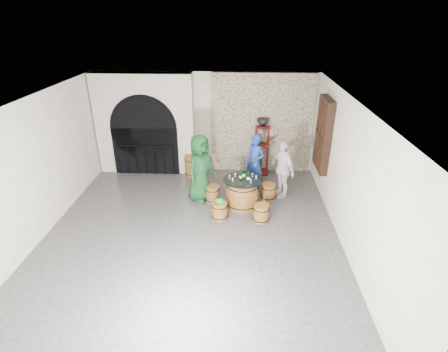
{
  "coord_description": "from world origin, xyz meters",
  "views": [
    {
      "loc": [
        1.12,
        -6.82,
        4.89
      ],
      "look_at": [
        0.72,
        1.21,
        1.05
      ],
      "focal_mm": 28.0,
      "sensor_mm": 36.0,
      "label": 1
    }
  ],
  "objects_px": {
    "person_green": "(200,168)",
    "person_white": "(282,169)",
    "wine_bottle_center": "(248,177)",
    "person_blue": "(255,162)",
    "corking_press": "(262,143)",
    "barrel_stool_near_right": "(261,213)",
    "barrel_table": "(242,193)",
    "wine_bottle_left": "(241,176)",
    "barrel_stool_left": "(213,194)",
    "side_barrel": "(193,166)",
    "wine_bottle_right": "(244,174)",
    "barrel_stool_right": "(268,192)",
    "barrel_stool_near_left": "(220,210)",
    "barrel_stool_far": "(251,185)"
  },
  "relations": [
    {
      "from": "barrel_stool_near_right",
      "to": "person_blue",
      "type": "height_order",
      "value": "person_blue"
    },
    {
      "from": "wine_bottle_right",
      "to": "side_barrel",
      "type": "bearing_deg",
      "value": 131.79
    },
    {
      "from": "wine_bottle_center",
      "to": "side_barrel",
      "type": "distance_m",
      "value": 2.72
    },
    {
      "from": "barrel_stool_near_left",
      "to": "wine_bottle_left",
      "type": "xyz_separation_m",
      "value": [
        0.52,
        0.61,
        0.72
      ]
    },
    {
      "from": "barrel_table",
      "to": "wine_bottle_left",
      "type": "relative_size",
      "value": 3.26
    },
    {
      "from": "barrel_stool_right",
      "to": "wine_bottle_right",
      "type": "bearing_deg",
      "value": -152.24
    },
    {
      "from": "barrel_stool_far",
      "to": "person_green",
      "type": "height_order",
      "value": "person_green"
    },
    {
      "from": "wine_bottle_left",
      "to": "barrel_stool_right",
      "type": "bearing_deg",
      "value": 31.43
    },
    {
      "from": "person_green",
      "to": "person_blue",
      "type": "distance_m",
      "value": 1.71
    },
    {
      "from": "wine_bottle_left",
      "to": "barrel_table",
      "type": "bearing_deg",
      "value": 36.45
    },
    {
      "from": "wine_bottle_right",
      "to": "wine_bottle_center",
      "type": "bearing_deg",
      "value": -57.41
    },
    {
      "from": "barrel_table",
      "to": "wine_bottle_left",
      "type": "height_order",
      "value": "wine_bottle_left"
    },
    {
      "from": "person_green",
      "to": "person_white",
      "type": "distance_m",
      "value": 2.31
    },
    {
      "from": "person_green",
      "to": "side_barrel",
      "type": "bearing_deg",
      "value": 47.66
    },
    {
      "from": "person_green",
      "to": "person_blue",
      "type": "bearing_deg",
      "value": -31.52
    },
    {
      "from": "barrel_table",
      "to": "barrel_stool_near_left",
      "type": "bearing_deg",
      "value": -131.76
    },
    {
      "from": "person_green",
      "to": "barrel_stool_near_right",
      "type": "bearing_deg",
      "value": -91.18
    },
    {
      "from": "barrel_stool_left",
      "to": "wine_bottle_center",
      "type": "relative_size",
      "value": 1.43
    },
    {
      "from": "wine_bottle_right",
      "to": "person_white",
      "type": "bearing_deg",
      "value": 28.9
    },
    {
      "from": "person_green",
      "to": "wine_bottle_center",
      "type": "xyz_separation_m",
      "value": [
        1.31,
        -0.47,
        -0.01
      ]
    },
    {
      "from": "barrel_stool_near_right",
      "to": "barrel_stool_far",
      "type": "bearing_deg",
      "value": 97.84
    },
    {
      "from": "person_blue",
      "to": "corking_press",
      "type": "bearing_deg",
      "value": 117.41
    },
    {
      "from": "barrel_stool_far",
      "to": "person_green",
      "type": "xyz_separation_m",
      "value": [
        -1.44,
        -0.47,
        0.72
      ]
    },
    {
      "from": "barrel_table",
      "to": "barrel_stool_far",
      "type": "distance_m",
      "value": 0.89
    },
    {
      "from": "barrel_stool_left",
      "to": "side_barrel",
      "type": "relative_size",
      "value": 0.66
    },
    {
      "from": "person_green",
      "to": "corking_press",
      "type": "relative_size",
      "value": 1.03
    },
    {
      "from": "barrel_stool_right",
      "to": "wine_bottle_center",
      "type": "bearing_deg",
      "value": -136.8
    },
    {
      "from": "wine_bottle_center",
      "to": "side_barrel",
      "type": "xyz_separation_m",
      "value": [
        -1.74,
        2.0,
        -0.59
      ]
    },
    {
      "from": "person_green",
      "to": "person_white",
      "type": "xyz_separation_m",
      "value": [
        2.28,
        0.31,
        -0.12
      ]
    },
    {
      "from": "person_green",
      "to": "person_white",
      "type": "bearing_deg",
      "value": -50.13
    },
    {
      "from": "person_blue",
      "to": "wine_bottle_center",
      "type": "distance_m",
      "value": 1.25
    },
    {
      "from": "barrel_stool_far",
      "to": "wine_bottle_center",
      "type": "height_order",
      "value": "wine_bottle_center"
    },
    {
      "from": "barrel_stool_left",
      "to": "barrel_stool_far",
      "type": "relative_size",
      "value": 1.0
    },
    {
      "from": "barrel_stool_right",
      "to": "barrel_stool_near_right",
      "type": "bearing_deg",
      "value": -102.79
    },
    {
      "from": "person_green",
      "to": "wine_bottle_right",
      "type": "height_order",
      "value": "person_green"
    },
    {
      "from": "wine_bottle_center",
      "to": "corking_press",
      "type": "bearing_deg",
      "value": 78.64
    },
    {
      "from": "barrel_stool_near_left",
      "to": "person_blue",
      "type": "distance_m",
      "value": 2.09
    },
    {
      "from": "barrel_stool_left",
      "to": "side_barrel",
      "type": "xyz_separation_m",
      "value": [
        -0.77,
        1.63,
        0.12
      ]
    },
    {
      "from": "barrel_table",
      "to": "barrel_stool_far",
      "type": "height_order",
      "value": "barrel_table"
    },
    {
      "from": "barrel_stool_near_right",
      "to": "person_blue",
      "type": "xyz_separation_m",
      "value": [
        -0.12,
        1.84,
        0.62
      ]
    },
    {
      "from": "person_green",
      "to": "barrel_table",
      "type": "bearing_deg",
      "value": -74.87
    },
    {
      "from": "person_blue",
      "to": "side_barrel",
      "type": "bearing_deg",
      "value": -160.87
    },
    {
      "from": "barrel_stool_left",
      "to": "person_blue",
      "type": "relative_size",
      "value": 0.27
    },
    {
      "from": "person_green",
      "to": "person_white",
      "type": "relative_size",
      "value": 1.15
    },
    {
      "from": "barrel_stool_right",
      "to": "corking_press",
      "type": "relative_size",
      "value": 0.25
    },
    {
      "from": "barrel_stool_right",
      "to": "wine_bottle_right",
      "type": "height_order",
      "value": "wine_bottle_right"
    },
    {
      "from": "wine_bottle_left",
      "to": "person_white",
      "type": "bearing_deg",
      "value": 31.3
    },
    {
      "from": "barrel_table",
      "to": "wine_bottle_right",
      "type": "bearing_deg",
      "value": 70.24
    },
    {
      "from": "barrel_stool_near_right",
      "to": "person_white",
      "type": "relative_size",
      "value": 0.28
    },
    {
      "from": "wine_bottle_left",
      "to": "person_blue",
      "type": "bearing_deg",
      "value": 70.38
    }
  ]
}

